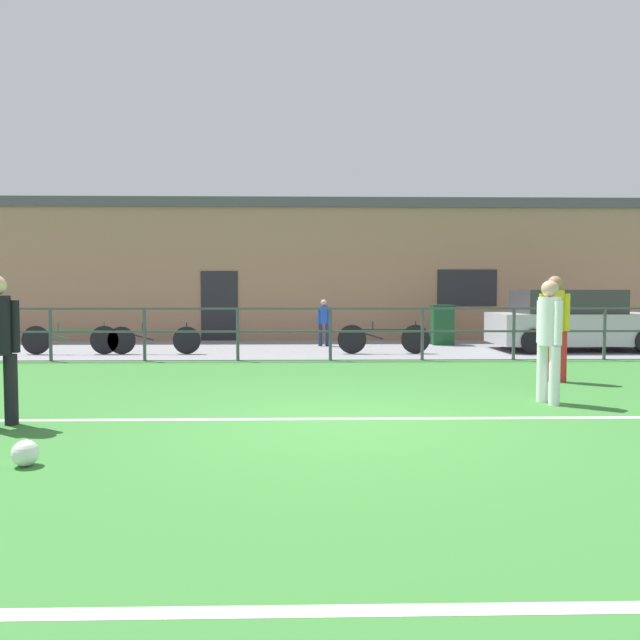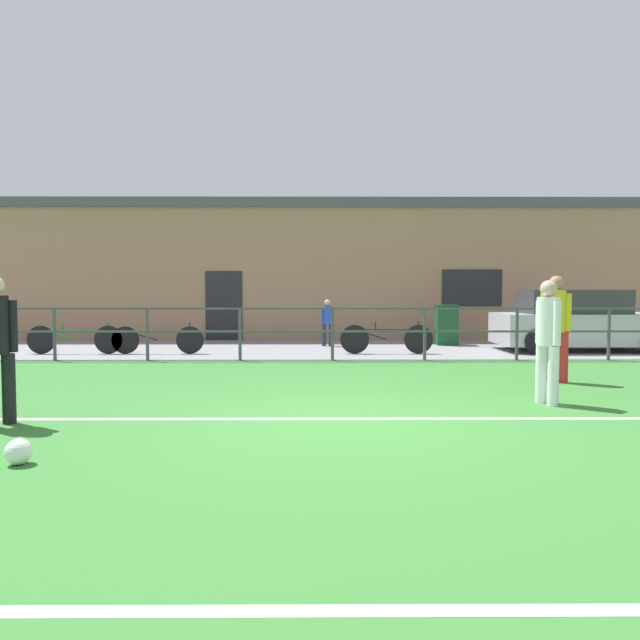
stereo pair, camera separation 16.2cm
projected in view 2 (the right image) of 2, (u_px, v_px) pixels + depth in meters
name	position (u px, v px, depth m)	size (l,w,h in m)	color
ground	(346.00, 425.00, 6.72)	(60.00, 44.00, 0.04)	#387A33
field_line_touchline	(346.00, 419.00, 6.92)	(36.00, 0.11, 0.00)	white
field_line_hash	(389.00, 611.00, 2.77)	(36.00, 0.11, 0.00)	white
pavement_strip	(330.00, 349.00, 15.20)	(48.00, 5.00, 0.02)	gray
perimeter_fence	(332.00, 326.00, 12.67)	(36.07, 0.07, 1.15)	#474C51
clubhouse_facade	(327.00, 270.00, 18.79)	(28.00, 2.56, 4.31)	#A37A5B
player_striker	(556.00, 322.00, 9.67)	(0.46, 0.31, 1.76)	red
player_winger	(548.00, 334.00, 7.78)	(0.29, 0.44, 1.65)	white
soccer_ball_match	(18.00, 452.00, 5.10)	(0.23, 0.23, 0.23)	white
spectator_child	(327.00, 320.00, 15.80)	(0.34, 0.22, 1.26)	#232D4C
parked_car_red	(577.00, 322.00, 14.59)	(4.00, 1.88, 1.51)	#B7B7BC
bicycle_parked_0	(157.00, 339.00, 13.86)	(2.18, 0.04, 0.75)	black
bicycle_parked_1	(75.00, 339.00, 13.85)	(2.26, 0.04, 0.76)	black
bicycle_parked_3	(386.00, 339.00, 13.89)	(2.20, 0.04, 0.78)	black
trash_bin_0	(446.00, 325.00, 16.18)	(0.61, 0.51, 1.10)	#194C28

